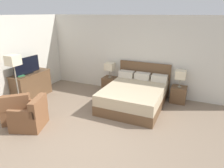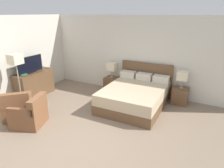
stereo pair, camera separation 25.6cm
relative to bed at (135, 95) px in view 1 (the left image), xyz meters
The scene contains 14 objects.
ground_plane 2.42m from the bed, 100.14° to the right, with size 10.18×10.18×0.00m, color #84705B.
wall_back 1.48m from the bed, 111.78° to the left, with size 7.30×0.06×2.53m, color silver.
wall_left 3.76m from the bed, 164.55° to the right, with size 0.06×5.19×2.53m, color silver.
bed is the anchor object (origin of this frame).
nightstand_left 1.38m from the bed, 146.84° to the left, with size 0.45×0.43×0.49m.
nightstand_right 1.38m from the bed, 33.16° to the left, with size 0.45×0.43×0.49m.
table_lamp_left 1.48m from the bed, 146.79° to the left, with size 0.30×0.30×0.51m.
table_lamp_right 1.48m from the bed, 33.21° to the left, with size 0.30×0.30×0.51m.
dresser 3.29m from the bed, 166.21° to the right, with size 0.52×1.29×0.82m.
tv 3.39m from the bed, 164.78° to the right, with size 0.18×0.97×0.51m.
book_red_cover 3.43m from the bed, 159.94° to the right, with size 0.19×0.20×0.03m, color #2D7042.
armchair_by_window 3.20m from the bed, 140.14° to the right, with size 0.97×0.97×0.76m.
armchair_companion 2.86m from the bed, 130.79° to the right, with size 0.87×0.87×0.76m.
floor_lamp 3.41m from the bed, 150.88° to the right, with size 0.31×0.31×1.56m.
Camera 1 is at (2.03, -2.83, 2.59)m, focal length 32.00 mm.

